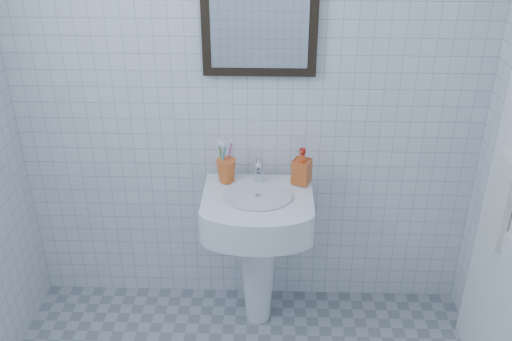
{
  "coord_description": "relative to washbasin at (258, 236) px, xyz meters",
  "views": [
    {
      "loc": [
        0.12,
        -1.26,
        2.05
      ],
      "look_at": [
        0.05,
        0.86,
        0.93
      ],
      "focal_mm": 40.0,
      "sensor_mm": 36.0,
      "label": 1
    }
  ],
  "objects": [
    {
      "name": "toothbrush_cup",
      "position": [
        -0.15,
        0.09,
        0.3
      ],
      "size": [
        0.12,
        0.12,
        0.11
      ],
      "primitive_type": null,
      "rotation": [
        0.0,
        0.0,
        -0.42
      ],
      "color": "orange",
      "rests_on": "washbasin"
    },
    {
      "name": "wall_back",
      "position": [
        -0.05,
        0.22,
        0.74
      ],
      "size": [
        2.2,
        0.02,
        2.5
      ],
      "primitive_type": "cube",
      "color": "white",
      "rests_on": "ground"
    },
    {
      "name": "hand_towel",
      "position": [
        0.99,
        -0.24,
        0.36
      ],
      "size": [
        0.03,
        0.16,
        0.38
      ],
      "primitive_type": "cube",
      "color": "white",
      "rests_on": "towel_ring"
    },
    {
      "name": "soap_dispenser",
      "position": [
        0.2,
        0.09,
        0.33
      ],
      "size": [
        0.1,
        0.1,
        0.17
      ],
      "primitive_type": "imported",
      "rotation": [
        0.0,
        0.0,
        -0.41
      ],
      "color": "red",
      "rests_on": "washbasin"
    },
    {
      "name": "wall_mirror",
      "position": [
        0.0,
        0.2,
        1.04
      ],
      "size": [
        0.5,
        0.04,
        0.62
      ],
      "color": "black",
      "rests_on": "wall_back"
    },
    {
      "name": "washbasin",
      "position": [
        0.0,
        0.0,
        0.0
      ],
      "size": [
        0.5,
        0.36,
        0.76
      ],
      "color": "white",
      "rests_on": "ground"
    },
    {
      "name": "faucet",
      "position": [
        0.0,
        0.09,
        0.29
      ],
      "size": [
        0.05,
        0.11,
        0.12
      ],
      "color": "silver",
      "rests_on": "washbasin"
    }
  ]
}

